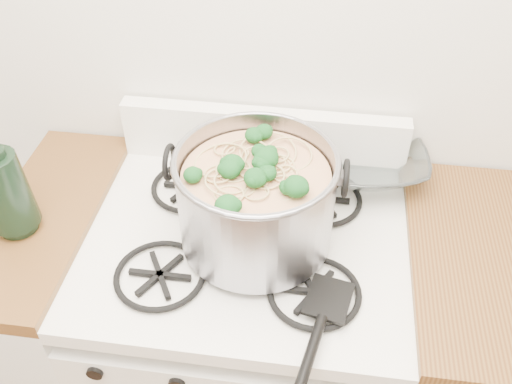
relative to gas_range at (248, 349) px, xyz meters
name	(u,v)px	position (x,y,z in m)	size (l,w,h in m)	color
gas_range	(248,349)	(0.00, 0.00, 0.00)	(0.76, 0.66, 0.92)	white
counter_left	(81,323)	(-0.51, 0.00, 0.02)	(0.25, 0.65, 0.92)	silver
stock_pot	(256,201)	(0.02, -0.01, 0.60)	(0.39, 0.36, 0.24)	gray
spatula	(329,297)	(0.20, -0.17, 0.50)	(0.29, 0.31, 0.02)	black
glass_bowl	(368,167)	(0.28, 0.27, 0.50)	(0.12, 0.12, 0.03)	white
bottle	(2,180)	(-0.54, -0.06, 0.63)	(0.11, 0.11, 0.30)	black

